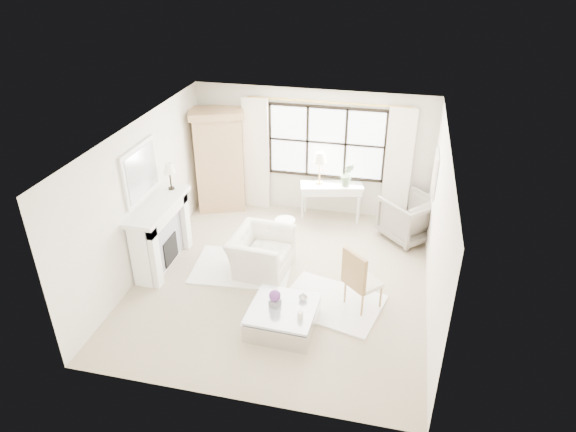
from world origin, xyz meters
name	(u,v)px	position (x,y,z in m)	size (l,w,h in m)	color
floor	(282,279)	(0.00, 0.00, 0.00)	(5.50, 5.50, 0.00)	tan
ceiling	(281,135)	(0.00, 0.00, 2.70)	(5.50, 5.50, 0.00)	white
wall_back	(312,152)	(0.00, 2.75, 1.35)	(5.00, 5.00, 0.00)	beige
wall_front	(227,319)	(0.00, -2.75, 1.35)	(5.00, 5.00, 0.00)	white
wall_left	(143,197)	(-2.50, 0.00, 1.35)	(5.50, 5.50, 0.00)	silver
wall_right	(437,230)	(2.50, 0.00, 1.35)	(5.50, 5.50, 0.00)	white
window_pane	(326,143)	(0.30, 2.73, 1.60)	(2.40, 0.02, 1.50)	white
window_frame	(326,143)	(0.30, 2.72, 1.60)	(2.50, 0.04, 1.50)	black
curtain_rod	(328,102)	(0.30, 2.67, 2.47)	(0.04, 0.04, 3.30)	gold
curtain_left	(256,154)	(-1.20, 2.65, 1.24)	(0.55, 0.10, 2.47)	white
curtain_right	(398,167)	(1.80, 2.65, 1.24)	(0.55, 0.10, 2.47)	white
fireplace	(159,233)	(-2.27, 0.00, 0.65)	(0.58, 1.66, 1.26)	white
mirror_frame	(140,172)	(-2.47, 0.00, 1.84)	(0.05, 1.15, 0.95)	silver
mirror_glass	(142,172)	(-2.44, 0.00, 1.84)	(0.02, 1.00, 0.80)	#B4BAC0
art_frame	(435,174)	(2.47, 1.70, 1.55)	(0.04, 0.62, 0.82)	white
art_canvas	(434,174)	(2.45, 1.70, 1.55)	(0.01, 0.52, 0.72)	#C3AE97
mantel_lamp	(169,169)	(-2.24, 0.60, 1.65)	(0.22, 0.22, 0.51)	black
armoire	(219,160)	(-1.96, 2.41, 1.14)	(1.30, 1.05, 2.24)	tan
console_table	(331,201)	(0.49, 2.43, 0.40)	(1.37, 0.74, 0.80)	white
console_lamp	(320,159)	(0.23, 2.43, 1.36)	(0.28, 0.28, 0.69)	#BC8A41
orchid_plant	(347,175)	(0.80, 2.44, 1.05)	(0.28, 0.22, 0.50)	#59734D
side_table	(285,228)	(-0.24, 1.25, 0.33)	(0.40, 0.40, 0.51)	white
rug_left	(242,267)	(-0.79, 0.18, 0.02)	(1.76, 1.24, 0.03)	white
rug_right	(331,303)	(0.96, -0.48, 0.01)	(1.59, 1.19, 0.03)	white
club_armchair	(261,252)	(-0.44, 0.23, 0.37)	(1.12, 0.98, 0.73)	silver
wingback_chair	(409,218)	(2.12, 1.99, 0.44)	(0.95, 0.97, 0.89)	gray
french_chair	(362,291)	(1.44, -0.43, 0.31)	(0.68, 0.68, 1.08)	#AA8047
coffee_table	(283,318)	(0.31, -1.22, 0.18)	(1.04, 1.04, 0.38)	silver
planter_box	(275,303)	(0.18, -1.21, 0.43)	(0.15, 0.15, 0.11)	slate
planter_flowers	(275,296)	(0.18, -1.21, 0.58)	(0.18, 0.18, 0.18)	#622F76
pillar_candle	(300,315)	(0.62, -1.41, 0.44)	(0.08, 0.08, 0.12)	silver
coffee_vase	(303,296)	(0.57, -0.97, 0.45)	(0.14, 0.14, 0.14)	silver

